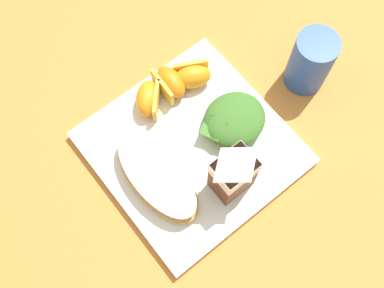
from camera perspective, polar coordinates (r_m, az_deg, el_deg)
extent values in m
plane|color=#C67A33|center=(0.73, 0.00, -0.72)|extent=(3.00, 3.00, 0.00)
cube|color=white|center=(0.73, 0.00, -0.50)|extent=(0.28, 0.28, 0.02)
ellipsoid|color=tan|center=(0.69, -4.31, -3.97)|extent=(0.08, 0.17, 0.03)
ellipsoid|color=maroon|center=(0.68, -4.37, -3.72)|extent=(0.07, 0.16, 0.01)
ellipsoid|color=beige|center=(0.67, -4.41, -3.54)|extent=(0.08, 0.16, 0.01)
ellipsoid|color=#3D7028|center=(0.72, 5.23, 3.00)|extent=(0.10, 0.09, 0.04)
cube|color=#4C8433|center=(0.71, 4.55, 4.45)|extent=(0.04, 0.03, 0.01)
cube|color=#4C8433|center=(0.70, 2.13, 2.19)|extent=(0.04, 0.03, 0.01)
cube|color=#3D7028|center=(0.70, 3.12, 1.70)|extent=(0.04, 0.03, 0.02)
cube|color=#336023|center=(0.70, 2.66, 2.05)|extent=(0.04, 0.04, 0.02)
cube|color=brown|center=(0.66, 5.04, -3.78)|extent=(0.06, 0.04, 0.09)
cube|color=white|center=(0.63, 5.28, -2.96)|extent=(0.06, 0.04, 0.03)
pyramid|color=white|center=(0.61, 5.47, -2.27)|extent=(0.06, 0.04, 0.02)
ellipsoid|color=orange|center=(0.75, 0.08, 8.24)|extent=(0.07, 0.06, 0.04)
cube|color=gold|center=(0.75, -0.16, 9.30)|extent=(0.05, 0.03, 0.03)
ellipsoid|color=orange|center=(0.74, -2.60, 7.62)|extent=(0.04, 0.06, 0.04)
cube|color=gold|center=(0.74, -3.65, 6.97)|extent=(0.01, 0.06, 0.03)
ellipsoid|color=orange|center=(0.73, -5.49, 5.60)|extent=(0.07, 0.07, 0.04)
cube|color=gold|center=(0.73, -4.22, 5.51)|extent=(0.04, 0.05, 0.03)
cylinder|color=#284CA3|center=(0.76, 14.35, 9.75)|extent=(0.07, 0.07, 0.11)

